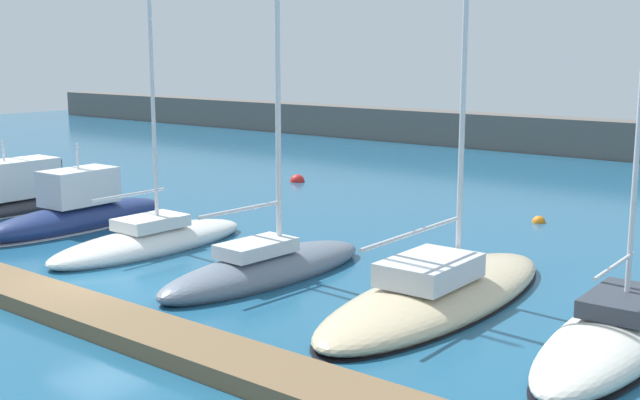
{
  "coord_description": "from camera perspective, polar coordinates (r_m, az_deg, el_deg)",
  "views": [
    {
      "loc": [
        17.96,
        -12.66,
        6.44
      ],
      "look_at": [
        2.54,
        6.3,
        1.92
      ],
      "focal_mm": 45.51,
      "sensor_mm": 36.0,
      "label": 1
    }
  ],
  "objects": [
    {
      "name": "ground_plane",
      "position": [
        22.89,
        -15.14,
        -6.23
      ],
      "size": [
        120.0,
        120.0,
        0.0
      ],
      "primitive_type": "plane",
      "color": "#1E567A"
    },
    {
      "name": "dock_pier",
      "position": [
        21.95,
        -18.74,
        -6.61
      ],
      "size": [
        41.0,
        1.64,
        0.4
      ],
      "primitive_type": "cube",
      "color": "brown",
      "rests_on": "ground_plane"
    },
    {
      "name": "breakwater_seawall",
      "position": [
        52.52,
        18.98,
        4.12
      ],
      "size": [
        108.0,
        2.39,
        2.29
      ],
      "primitive_type": "cube",
      "color": "#5B5651",
      "rests_on": "ground_plane"
    },
    {
      "name": "motorboat_charcoal_second",
      "position": [
        35.07,
        -20.82,
        0.25
      ],
      "size": [
        2.38,
        8.75,
        3.13
      ],
      "rotation": [
        0.0,
        0.0,
        1.58
      ],
      "color": "#2D2D33",
      "rests_on": "ground_plane"
    },
    {
      "name": "motorboat_navy_third",
      "position": [
        31.07,
        -16.62,
        -0.81
      ],
      "size": [
        2.44,
        7.91,
        3.33
      ],
      "rotation": [
        0.0,
        0.0,
        1.62
      ],
      "color": "navy",
      "rests_on": "ground_plane"
    },
    {
      "name": "sailboat_white_fourth",
      "position": [
        27.25,
        -11.81,
        -2.64
      ],
      "size": [
        2.44,
        7.71,
        17.02
      ],
      "rotation": [
        0.0,
        0.0,
        1.56
      ],
      "color": "white",
      "rests_on": "ground_plane"
    },
    {
      "name": "sailboat_slate_fifth",
      "position": [
        23.34,
        -3.82,
        -4.52
      ],
      "size": [
        2.55,
        7.77,
        15.98
      ],
      "rotation": [
        0.0,
        0.0,
        1.53
      ],
      "color": "slate",
      "rests_on": "ground_plane"
    },
    {
      "name": "sailboat_sand_sixth",
      "position": [
        21.2,
        8.36,
        -6.37
      ],
      "size": [
        3.36,
        10.14,
        19.72
      ],
      "rotation": [
        0.0,
        0.0,
        1.6
      ],
      "color": "beige",
      "rests_on": "ground_plane"
    },
    {
      "name": "sailboat_ivory_seventh",
      "position": [
        19.3,
        20.27,
        -8.66
      ],
      "size": [
        2.65,
        8.74,
        13.57
      ],
      "rotation": [
        0.0,
        0.0,
        1.61
      ],
      "color": "silver",
      "rests_on": "ground_plane"
    },
    {
      "name": "mooring_buoy_orange",
      "position": [
        31.91,
        15.12,
        -1.54
      ],
      "size": [
        0.51,
        0.51,
        0.51
      ],
      "primitive_type": "sphere",
      "color": "orange",
      "rests_on": "ground_plane"
    },
    {
      "name": "mooring_buoy_red",
      "position": [
        40.41,
        -1.61,
        1.3
      ],
      "size": [
        0.73,
        0.73,
        0.73
      ],
      "primitive_type": "sphere",
      "color": "red",
      "rests_on": "ground_plane"
    }
  ]
}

